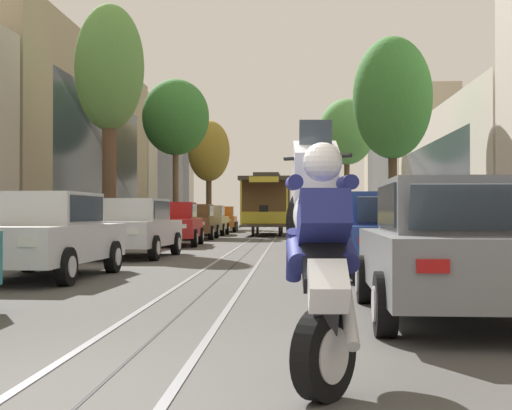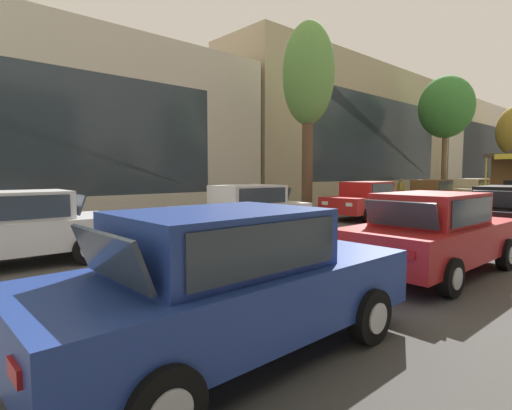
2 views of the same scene
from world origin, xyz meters
The scene contains 23 objects.
ground_plane centered at (0.00, 27.24, 0.00)m, with size 170.24×170.24×0.00m, color #4C4947.
trolley_track_rails centered at (0.00, 32.05, 0.00)m, with size 1.14×76.10×0.01m.
building_facade_left centered at (-10.84, 35.34, 4.44)m, with size 5.94×67.80×9.54m.
building_facade_right centered at (10.68, 28.87, 4.63)m, with size 5.74×67.80×10.23m.
parked_car_white_second_left centered at (-3.19, 8.57, 0.80)m, with size 2.13×4.42×1.58m.
parked_car_white_mid_left centered at (-2.94, 14.89, 0.80)m, with size 2.13×4.42×1.58m.
parked_car_red_fourth_left centered at (-2.99, 21.82, 0.80)m, with size 2.13×4.42×1.58m.
parked_car_brown_fifth_left centered at (-3.11, 28.44, 0.80)m, with size 2.04×4.38×1.58m.
parked_car_beige_sixth_left centered at (-3.16, 34.42, 0.80)m, with size 2.00×4.36×1.58m.
parked_car_orange_far_left centered at (-3.11, 40.94, 0.80)m, with size 2.10×4.41×1.58m.
parked_car_grey_near_right centered at (3.15, 3.75, 0.80)m, with size 2.08×4.39×1.58m.
parked_car_blue_second_right centered at (3.11, 9.41, 0.80)m, with size 2.00×4.36×1.58m.
parked_car_red_mid_right centered at (3.07, 14.52, 0.80)m, with size 2.04×4.38×1.58m.
parked_car_black_fourth_right centered at (2.92, 20.11, 0.80)m, with size 2.13×4.42×1.58m.
street_tree_kerb_left_second centered at (-4.99, 20.30, 6.05)m, with size 2.41×1.96×8.45m.
street_tree_kerb_left_mid centered at (-4.98, 34.60, 6.34)m, with size 3.63×3.07×8.44m.
street_tree_kerb_left_fourth centered at (-4.96, 50.21, 5.81)m, with size 3.16×3.24×8.17m.
street_tree_kerb_right_second centered at (5.25, 24.11, 5.66)m, with size 3.10×3.13×8.10m.
street_tree_kerb_right_mid centered at (4.96, 44.29, 6.55)m, with size 3.73×3.59×8.80m.
cable_car_trolley centered at (0.00, 35.56, 1.66)m, with size 2.65×9.15×3.28m.
motorcycle_with_rider centered at (1.53, 0.40, 0.99)m, with size 0.50×1.82×1.89m.
pedestrian_on_left_pavement centered at (6.44, 19.90, 0.96)m, with size 0.55×0.40×1.70m.
pedestrian_on_right_pavement centered at (-6.84, 32.29, 0.87)m, with size 0.55×0.42×1.55m.
Camera 1 is at (1.34, -4.66, 1.21)m, focal length 51.37 mm.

